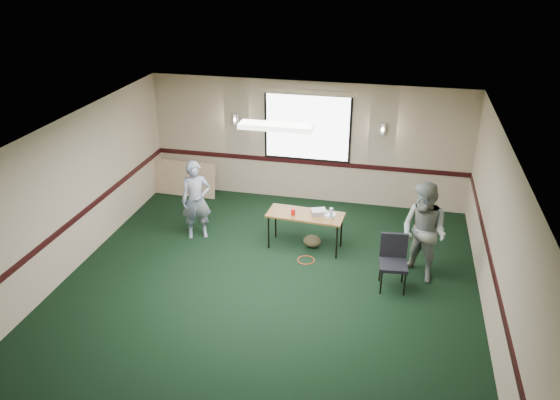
% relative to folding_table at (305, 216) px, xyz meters
% --- Properties ---
extents(ground, '(8.00, 8.00, 0.00)m').
position_rel_folding_table_xyz_m(ground, '(-0.37, -1.82, -0.66)').
color(ground, black).
rests_on(ground, ground).
extents(room_shell, '(8.00, 8.02, 8.00)m').
position_rel_folding_table_xyz_m(room_shell, '(-0.37, 0.31, 0.92)').
color(room_shell, '#C6B08F').
rests_on(room_shell, ground).
extents(folding_table, '(1.46, 0.67, 0.71)m').
position_rel_folding_table_xyz_m(folding_table, '(0.00, 0.00, 0.00)').
color(folding_table, brown).
rests_on(folding_table, ground).
extents(projector, '(0.34, 0.31, 0.09)m').
position_rel_folding_table_xyz_m(projector, '(0.24, 0.05, 0.10)').
color(projector, gray).
rests_on(projector, folding_table).
extents(game_console, '(0.22, 0.19, 0.05)m').
position_rel_folding_table_xyz_m(game_console, '(0.46, 0.01, 0.08)').
color(game_console, white).
rests_on(game_console, folding_table).
extents(red_cup, '(0.08, 0.08, 0.12)m').
position_rel_folding_table_xyz_m(red_cup, '(-0.22, -0.09, 0.11)').
color(red_cup, '#B8110C').
rests_on(red_cup, folding_table).
extents(water_bottle, '(0.06, 0.06, 0.21)m').
position_rel_folding_table_xyz_m(water_bottle, '(0.49, -0.07, 0.16)').
color(water_bottle, '#85BADA').
rests_on(water_bottle, folding_table).
extents(duffel_bag, '(0.37, 0.30, 0.24)m').
position_rel_folding_table_xyz_m(duffel_bag, '(0.14, 0.04, -0.54)').
color(duffel_bag, '#443B27').
rests_on(duffel_bag, ground).
extents(cable_coil, '(0.39, 0.39, 0.02)m').
position_rel_folding_table_xyz_m(cable_coil, '(0.11, -0.48, -0.65)').
color(cable_coil, '#C43F18').
rests_on(cable_coil, ground).
extents(folded_table, '(1.56, 0.27, 0.80)m').
position_rel_folding_table_xyz_m(folded_table, '(-3.19, 1.78, -0.26)').
color(folded_table, tan).
rests_on(folded_table, ground).
extents(conference_chair, '(0.50, 0.52, 0.93)m').
position_rel_folding_table_xyz_m(conference_chair, '(1.67, -0.93, -0.11)').
color(conference_chair, black).
rests_on(conference_chair, ground).
extents(person_left, '(0.68, 0.57, 1.58)m').
position_rel_folding_table_xyz_m(person_left, '(-2.15, -0.03, 0.13)').
color(person_left, '#475E9C').
rests_on(person_left, ground).
extents(person_right, '(1.09, 1.06, 1.77)m').
position_rel_folding_table_xyz_m(person_right, '(2.12, -0.59, 0.22)').
color(person_right, '#6787A0').
rests_on(person_right, ground).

